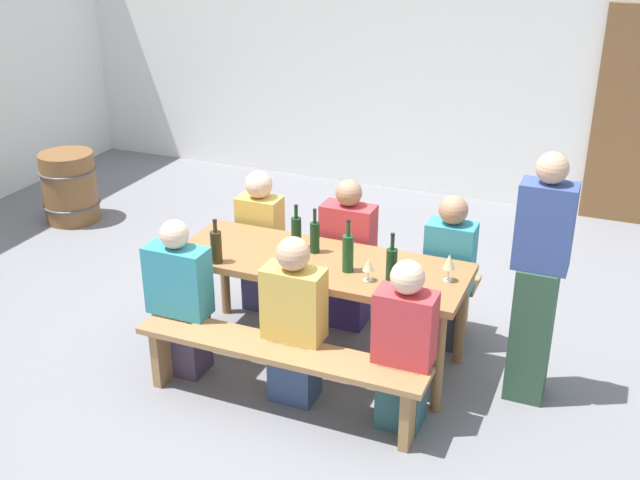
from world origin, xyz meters
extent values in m
plane|color=slate|center=(0.00, 0.00, 0.00)|extent=(24.00, 24.00, 0.00)
cube|color=white|center=(0.00, 3.60, 1.60)|extent=(14.00, 0.20, 3.20)
cube|color=olive|center=(0.00, 0.00, 0.72)|extent=(2.00, 0.72, 0.05)
cylinder|color=olive|center=(-0.92, -0.30, 0.35)|extent=(0.07, 0.07, 0.70)
cylinder|color=olive|center=(0.92, -0.30, 0.35)|extent=(0.07, 0.07, 0.70)
cylinder|color=olive|center=(-0.92, 0.30, 0.35)|extent=(0.07, 0.07, 0.70)
cylinder|color=olive|center=(0.92, 0.30, 0.35)|extent=(0.07, 0.07, 0.70)
cube|color=#9E7247|center=(0.00, -0.66, 0.43)|extent=(1.90, 0.30, 0.04)
cube|color=#9E7247|center=(-0.85, -0.66, 0.21)|extent=(0.06, 0.24, 0.41)
cube|color=#9E7247|center=(0.85, -0.66, 0.21)|extent=(0.06, 0.24, 0.41)
cube|color=#9E7247|center=(0.00, 0.66, 0.43)|extent=(1.90, 0.30, 0.04)
cube|color=#9E7247|center=(-0.85, 0.66, 0.21)|extent=(0.06, 0.24, 0.41)
cube|color=#9E7247|center=(0.85, 0.66, 0.21)|extent=(0.06, 0.24, 0.41)
cylinder|color=#332814|center=(-0.62, -0.29, 0.86)|extent=(0.08, 0.08, 0.22)
cylinder|color=#332814|center=(-0.62, -0.29, 1.01)|extent=(0.03, 0.03, 0.08)
cylinder|color=black|center=(-0.62, -0.29, 1.05)|extent=(0.03, 0.03, 0.01)
cylinder|color=#194723|center=(0.23, -0.08, 0.87)|extent=(0.07, 0.07, 0.25)
cylinder|color=#194723|center=(0.23, -0.08, 1.05)|extent=(0.03, 0.03, 0.10)
cylinder|color=black|center=(0.23, -0.08, 1.11)|extent=(0.03, 0.03, 0.01)
cylinder|color=#143319|center=(-0.23, 0.12, 0.86)|extent=(0.07, 0.07, 0.22)
cylinder|color=#143319|center=(-0.23, 0.12, 1.02)|extent=(0.02, 0.02, 0.09)
cylinder|color=black|center=(-0.23, 0.12, 1.06)|extent=(0.03, 0.03, 0.01)
cylinder|color=#143319|center=(-0.08, 0.11, 0.86)|extent=(0.07, 0.07, 0.22)
cylinder|color=#143319|center=(-0.08, 0.11, 1.01)|extent=(0.02, 0.02, 0.09)
cylinder|color=black|center=(-0.08, 0.11, 1.06)|extent=(0.03, 0.03, 0.01)
cylinder|color=#143319|center=(0.54, -0.14, 0.87)|extent=(0.07, 0.07, 0.24)
cylinder|color=#143319|center=(0.54, -0.14, 1.04)|extent=(0.02, 0.02, 0.10)
cylinder|color=black|center=(0.54, -0.14, 1.09)|extent=(0.03, 0.03, 0.01)
cylinder|color=silver|center=(0.87, 0.04, 0.75)|extent=(0.06, 0.06, 0.01)
cylinder|color=silver|center=(0.87, 0.04, 0.80)|extent=(0.01, 0.01, 0.08)
cone|color=beige|center=(0.87, 0.04, 0.89)|extent=(0.08, 0.08, 0.10)
cylinder|color=silver|center=(0.39, -0.16, 0.75)|extent=(0.06, 0.06, 0.01)
cylinder|color=silver|center=(0.39, -0.16, 0.79)|extent=(0.01, 0.01, 0.07)
cone|color=beige|center=(0.39, -0.16, 0.86)|extent=(0.07, 0.07, 0.08)
cube|color=#44364C|center=(-0.80, -0.51, 0.23)|extent=(0.31, 0.24, 0.45)
cube|color=teal|center=(-0.80, -0.51, 0.68)|extent=(0.42, 0.20, 0.47)
sphere|color=beige|center=(-0.80, -0.51, 1.01)|extent=(0.19, 0.19, 0.19)
cube|color=#34466D|center=(0.04, -0.51, 0.23)|extent=(0.29, 0.24, 0.45)
cube|color=gold|center=(0.04, -0.51, 0.69)|extent=(0.38, 0.20, 0.47)
sphere|color=tan|center=(0.04, -0.51, 1.03)|extent=(0.21, 0.21, 0.21)
cube|color=#2C565C|center=(0.75, -0.51, 0.23)|extent=(0.27, 0.24, 0.45)
cube|color=#C6383D|center=(0.75, -0.51, 0.68)|extent=(0.36, 0.20, 0.46)
sphere|color=beige|center=(0.75, -0.51, 1.01)|extent=(0.20, 0.20, 0.20)
cube|color=#3F3D6D|center=(-0.71, 0.51, 0.23)|extent=(0.25, 0.24, 0.45)
cube|color=gold|center=(-0.71, 0.51, 0.68)|extent=(0.33, 0.20, 0.47)
sphere|color=beige|center=(-0.71, 0.51, 1.02)|extent=(0.21, 0.21, 0.21)
cube|color=#3F2C70|center=(0.01, 0.51, 0.23)|extent=(0.29, 0.24, 0.45)
cube|color=#C6383D|center=(0.01, 0.51, 0.71)|extent=(0.39, 0.20, 0.51)
sphere|color=#A87A5B|center=(0.01, 0.51, 1.06)|extent=(0.19, 0.19, 0.19)
cube|color=#414151|center=(0.77, 0.51, 0.23)|extent=(0.25, 0.24, 0.45)
cube|color=teal|center=(0.77, 0.51, 0.70)|extent=(0.34, 0.20, 0.49)
sphere|color=#A87A5B|center=(0.77, 0.51, 1.04)|extent=(0.20, 0.20, 0.20)
cube|color=#2D4C36|center=(1.41, 0.09, 0.46)|extent=(0.25, 0.24, 0.92)
cube|color=#384C8C|center=(1.41, 0.09, 1.19)|extent=(0.33, 0.20, 0.54)
sphere|color=tan|center=(1.41, 0.09, 1.56)|extent=(0.19, 0.19, 0.19)
cylinder|color=brown|center=(-3.26, 1.38, 0.35)|extent=(0.53, 0.53, 0.70)
torus|color=#4C4C51|center=(-3.26, 1.38, 0.52)|extent=(0.56, 0.56, 0.02)
torus|color=#4C4C51|center=(-3.26, 1.38, 0.17)|extent=(0.56, 0.56, 0.02)
camera|label=1|loc=(1.80, -4.32, 2.99)|focal=43.44mm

